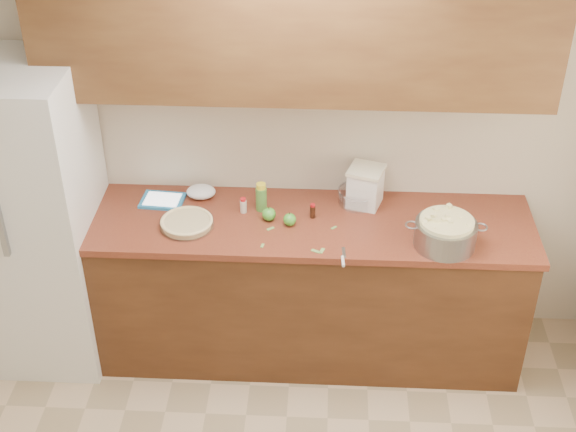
# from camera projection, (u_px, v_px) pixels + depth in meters

# --- Properties ---
(room_shell) EXTENTS (3.60, 3.60, 3.60)m
(room_shell) POSITION_uv_depth(u_px,v_px,m) (273.00, 360.00, 2.94)
(room_shell) COLOR tan
(room_shell) RESTS_ON ground
(counter_run) EXTENTS (2.64, 0.68, 0.92)m
(counter_run) POSITION_uv_depth(u_px,v_px,m) (292.00, 286.00, 4.63)
(counter_run) COLOR #522D17
(counter_run) RESTS_ON ground
(upper_cabinets) EXTENTS (2.60, 0.34, 0.70)m
(upper_cabinets) POSITION_uv_depth(u_px,v_px,m) (294.00, 29.00, 3.93)
(upper_cabinets) COLOR brown
(upper_cabinets) RESTS_ON room_shell
(fridge) EXTENTS (0.70, 0.70, 1.80)m
(fridge) POSITION_uv_depth(u_px,v_px,m) (31.00, 219.00, 4.42)
(fridge) COLOR silver
(fridge) RESTS_ON ground
(pie) EXTENTS (0.29, 0.29, 0.05)m
(pie) POSITION_uv_depth(u_px,v_px,m) (187.00, 223.00, 4.31)
(pie) COLOR silver
(pie) RESTS_ON counter_run
(colander) EXTENTS (0.42, 0.32, 0.16)m
(colander) POSITION_uv_depth(u_px,v_px,m) (445.00, 233.00, 4.14)
(colander) COLOR gray
(colander) RESTS_ON counter_run
(flour_canister) EXTENTS (0.23, 0.23, 0.23)m
(flour_canister) POSITION_uv_depth(u_px,v_px,m) (365.00, 186.00, 4.45)
(flour_canister) COLOR white
(flour_canister) RESTS_ON counter_run
(tablet) EXTENTS (0.25, 0.20, 0.02)m
(tablet) POSITION_uv_depth(u_px,v_px,m) (162.00, 200.00, 4.52)
(tablet) COLOR #2782BE
(tablet) RESTS_ON counter_run
(paring_knife) EXTENTS (0.03, 0.17, 0.02)m
(paring_knife) POSITION_uv_depth(u_px,v_px,m) (343.00, 260.00, 4.06)
(paring_knife) COLOR gray
(paring_knife) RESTS_ON counter_run
(lemon_bottle) EXTENTS (0.06, 0.06, 0.17)m
(lemon_bottle) POSITION_uv_depth(u_px,v_px,m) (261.00, 197.00, 4.42)
(lemon_bottle) COLOR #4C8C38
(lemon_bottle) RESTS_ON counter_run
(cinnamon_shaker) EXTENTS (0.04, 0.04, 0.09)m
(cinnamon_shaker) POSITION_uv_depth(u_px,v_px,m) (243.00, 205.00, 4.42)
(cinnamon_shaker) COLOR beige
(cinnamon_shaker) RESTS_ON counter_run
(vanilla_bottle) EXTENTS (0.03, 0.03, 0.09)m
(vanilla_bottle) POSITION_uv_depth(u_px,v_px,m) (313.00, 211.00, 4.37)
(vanilla_bottle) COLOR black
(vanilla_bottle) RESTS_ON counter_run
(mixing_bowl) EXTENTS (0.23, 0.23, 0.09)m
(mixing_bowl) POSITION_uv_depth(u_px,v_px,m) (358.00, 196.00, 4.49)
(mixing_bowl) COLOR silver
(mixing_bowl) RESTS_ON counter_run
(paper_towel) EXTENTS (0.19, 0.16, 0.07)m
(paper_towel) POSITION_uv_depth(u_px,v_px,m) (201.00, 192.00, 4.55)
(paper_towel) COLOR white
(paper_towel) RESTS_ON counter_run
(apple_left) EXTENTS (0.08, 0.08, 0.09)m
(apple_left) POSITION_uv_depth(u_px,v_px,m) (269.00, 214.00, 4.35)
(apple_left) COLOR green
(apple_left) RESTS_ON counter_run
(apple_center) EXTENTS (0.07, 0.07, 0.08)m
(apple_center) POSITION_uv_depth(u_px,v_px,m) (290.00, 219.00, 4.32)
(apple_center) COLOR green
(apple_center) RESTS_ON counter_run
(peel_a) EXTENTS (0.04, 0.04, 0.00)m
(peel_a) POSITION_uv_depth(u_px,v_px,m) (271.00, 229.00, 4.30)
(peel_a) COLOR #79A751
(peel_a) RESTS_ON counter_run
(peel_b) EXTENTS (0.03, 0.05, 0.00)m
(peel_b) POSITION_uv_depth(u_px,v_px,m) (322.00, 251.00, 4.14)
(peel_b) COLOR #79A751
(peel_b) RESTS_ON counter_run
(peel_c) EXTENTS (0.04, 0.04, 0.00)m
(peel_c) POSITION_uv_depth(u_px,v_px,m) (334.00, 228.00, 4.31)
(peel_c) COLOR #79A751
(peel_c) RESTS_ON counter_run
(peel_d) EXTENTS (0.05, 0.04, 0.00)m
(peel_d) POSITION_uv_depth(u_px,v_px,m) (316.00, 251.00, 4.13)
(peel_d) COLOR #79A751
(peel_d) RESTS_ON counter_run
(peel_e) EXTENTS (0.02, 0.04, 0.00)m
(peel_e) POSITION_uv_depth(u_px,v_px,m) (262.00, 246.00, 4.17)
(peel_e) COLOR #79A751
(peel_e) RESTS_ON counter_run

